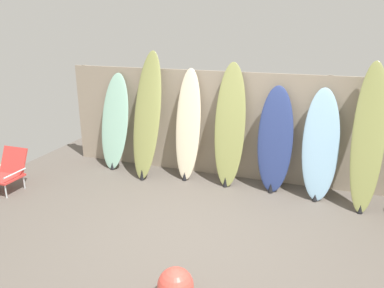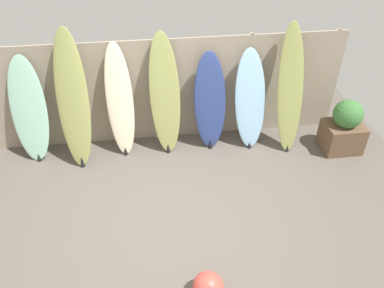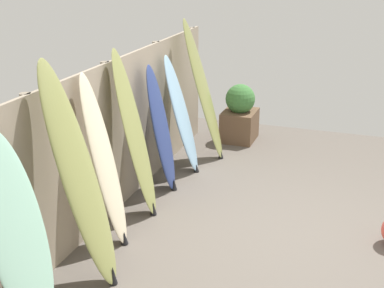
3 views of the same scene
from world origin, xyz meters
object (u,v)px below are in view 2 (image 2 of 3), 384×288
at_px(planter_box, 344,128).
at_px(surfboard_cream_2, 120,102).
at_px(surfboard_navy_4, 210,102).
at_px(surfboard_skyblue_5, 250,100).
at_px(surfboard_olive_3, 165,96).
at_px(surfboard_olive_1, 73,102).
at_px(surfboard_seafoam_0, 29,111).
at_px(surfboard_olive_6, 290,90).
at_px(beach_ball, 208,287).

bearing_deg(planter_box, surfboard_cream_2, 172.29).
relative_size(surfboard_navy_4, surfboard_skyblue_5, 1.00).
height_order(surfboard_olive_3, surfboard_skyblue_5, surfboard_olive_3).
relative_size(surfboard_olive_1, planter_box, 2.27).
xyz_separation_m(surfboard_seafoam_0, surfboard_olive_1, (0.73, -0.15, 0.20)).
bearing_deg(surfboard_olive_6, surfboard_skyblue_5, 169.32).
distance_m(surfboard_skyblue_5, planter_box, 1.63).
relative_size(surfboard_cream_2, surfboard_skyblue_5, 1.12).
height_order(surfboard_cream_2, beach_ball, surfboard_cream_2).
relative_size(surfboard_seafoam_0, surfboard_skyblue_5, 1.04).
xyz_separation_m(surfboard_olive_3, planter_box, (2.92, -0.48, -0.54)).
bearing_deg(surfboard_skyblue_5, surfboard_seafoam_0, 178.79).
distance_m(surfboard_olive_3, surfboard_olive_6, 2.01).
bearing_deg(surfboard_seafoam_0, surfboard_skyblue_5, -1.21).
relative_size(surfboard_navy_4, surfboard_olive_6, 0.80).
distance_m(surfboard_cream_2, surfboard_skyblue_5, 2.12).
bearing_deg(surfboard_olive_6, surfboard_cream_2, 176.49).
xyz_separation_m(surfboard_navy_4, surfboard_olive_6, (1.28, -0.14, 0.20)).
xyz_separation_m(surfboard_seafoam_0, surfboard_cream_2, (1.41, -0.02, 0.07)).
distance_m(surfboard_navy_4, surfboard_skyblue_5, 0.67).
height_order(surfboard_navy_4, planter_box, surfboard_navy_4).
distance_m(surfboard_navy_4, planter_box, 2.27).
bearing_deg(surfboard_olive_1, surfboard_olive_3, 4.73).
bearing_deg(surfboard_skyblue_5, surfboard_cream_2, 178.59).
xyz_separation_m(surfboard_seafoam_0, surfboard_olive_3, (2.13, -0.03, 0.12)).
xyz_separation_m(surfboard_cream_2, surfboard_skyblue_5, (2.11, -0.05, -0.09)).
height_order(surfboard_seafoam_0, surfboard_cream_2, surfboard_cream_2).
bearing_deg(surfboard_olive_1, beach_ball, -59.82).
bearing_deg(surfboard_seafoam_0, planter_box, -5.82).
bearing_deg(surfboard_olive_6, surfboard_seafoam_0, 177.37).
bearing_deg(surfboard_cream_2, planter_box, -7.71).
height_order(surfboard_seafoam_0, surfboard_olive_1, surfboard_olive_1).
xyz_separation_m(surfboard_olive_1, surfboard_navy_4, (2.13, 0.10, -0.23)).
relative_size(surfboard_seafoam_0, surfboard_olive_6, 0.83).
height_order(surfboard_skyblue_5, surfboard_olive_6, surfboard_olive_6).
bearing_deg(surfboard_cream_2, surfboard_seafoam_0, 179.07).
relative_size(surfboard_olive_3, planter_box, 2.11).
relative_size(surfboard_seafoam_0, surfboard_olive_3, 0.87).
bearing_deg(surfboard_cream_2, surfboard_olive_3, -0.90).
distance_m(surfboard_olive_1, surfboard_cream_2, 0.71).
bearing_deg(surfboard_seafoam_0, surfboard_olive_3, -0.92).
bearing_deg(surfboard_navy_4, surfboard_cream_2, 178.90).
relative_size(surfboard_seafoam_0, surfboard_cream_2, 0.93).
distance_m(surfboard_seafoam_0, planter_box, 5.09).
bearing_deg(surfboard_olive_1, planter_box, -4.82).
bearing_deg(beach_ball, surfboard_olive_6, 57.11).
bearing_deg(surfboard_olive_3, surfboard_cream_2, 179.10).
relative_size(surfboard_olive_1, surfboard_olive_3, 1.08).
height_order(surfboard_navy_4, surfboard_olive_6, surfboard_olive_6).
xyz_separation_m(surfboard_olive_1, surfboard_olive_3, (1.40, 0.12, -0.08)).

